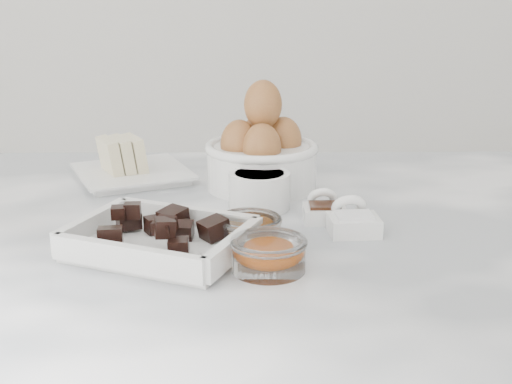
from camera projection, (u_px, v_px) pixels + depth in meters
marble_slab at (240, 245)px, 0.89m from camera, size 1.20×0.80×0.04m
chocolate_dish at (160, 235)px, 0.81m from camera, size 0.24×0.22×0.05m
butter_plate at (130, 165)px, 1.10m from camera, size 0.22×0.22×0.07m
sugar_ramekin at (259, 189)px, 0.96m from camera, size 0.08×0.08×0.05m
egg_bowl at (262, 153)px, 1.05m from camera, size 0.17×0.17×0.16m
honey_bowl at (249, 230)px, 0.84m from camera, size 0.08×0.08×0.03m
zest_bowl at (269, 253)px, 0.76m from camera, size 0.08×0.08×0.04m
vanilla_spoon at (324, 209)px, 0.92m from camera, size 0.05×0.07×0.04m
salt_spoon at (353, 220)px, 0.88m from camera, size 0.06×0.08×0.05m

